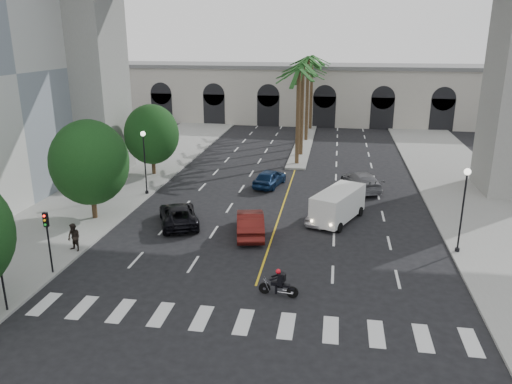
# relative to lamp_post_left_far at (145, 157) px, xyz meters

# --- Properties ---
(ground) EXTENTS (140.00, 140.00, 0.00)m
(ground) POSITION_rel_lamp_post_left_far_xyz_m (11.40, -16.00, -3.22)
(ground) COLOR black
(ground) RESTS_ON ground
(sidewalk_left) EXTENTS (8.00, 100.00, 0.15)m
(sidewalk_left) POSITION_rel_lamp_post_left_far_xyz_m (-3.60, -1.00, -3.15)
(sidewalk_left) COLOR gray
(sidewalk_left) RESTS_ON ground
(sidewalk_right) EXTENTS (8.00, 100.00, 0.15)m
(sidewalk_right) POSITION_rel_lamp_post_left_far_xyz_m (26.40, -1.00, -3.15)
(sidewalk_right) COLOR gray
(sidewalk_right) RESTS_ON ground
(median) EXTENTS (2.00, 24.00, 0.20)m
(median) POSITION_rel_lamp_post_left_far_xyz_m (11.40, 22.00, -3.12)
(median) COLOR gray
(median) RESTS_ON ground
(pier_building) EXTENTS (71.00, 10.50, 8.50)m
(pier_building) POSITION_rel_lamp_post_left_far_xyz_m (11.40, 39.00, 1.04)
(pier_building) COLOR #B9B2A6
(pier_building) RESTS_ON ground
(palm_a) EXTENTS (3.20, 3.20, 10.30)m
(palm_a) POSITION_rel_lamp_post_left_far_xyz_m (11.40, 12.00, 5.88)
(palm_a) COLOR #47331E
(palm_a) RESTS_ON ground
(palm_b) EXTENTS (3.20, 3.20, 10.60)m
(palm_b) POSITION_rel_lamp_post_left_far_xyz_m (11.50, 16.00, 6.15)
(palm_b) COLOR #47331E
(palm_b) RESTS_ON ground
(palm_c) EXTENTS (3.20, 3.20, 10.10)m
(palm_c) POSITION_rel_lamp_post_left_far_xyz_m (11.20, 20.00, 5.69)
(palm_c) COLOR #47331E
(palm_c) RESTS_ON ground
(palm_d) EXTENTS (3.20, 3.20, 10.90)m
(palm_d) POSITION_rel_lamp_post_left_far_xyz_m (11.55, 24.00, 6.43)
(palm_d) COLOR #47331E
(palm_d) RESTS_ON ground
(palm_e) EXTENTS (3.20, 3.20, 10.40)m
(palm_e) POSITION_rel_lamp_post_left_far_xyz_m (11.30, 28.00, 5.97)
(palm_e) COLOR #47331E
(palm_e) RESTS_ON ground
(palm_f) EXTENTS (3.20, 3.20, 10.70)m
(palm_f) POSITION_rel_lamp_post_left_far_xyz_m (11.60, 32.00, 6.24)
(palm_f) COLOR #47331E
(palm_f) RESTS_ON ground
(street_tree_mid) EXTENTS (5.44, 5.44, 7.21)m
(street_tree_mid) POSITION_rel_lamp_post_left_far_xyz_m (-1.60, -6.00, 0.99)
(street_tree_mid) COLOR #382616
(street_tree_mid) RESTS_ON ground
(street_tree_far) EXTENTS (5.04, 5.04, 6.68)m
(street_tree_far) POSITION_rel_lamp_post_left_far_xyz_m (-1.60, 6.00, 0.68)
(street_tree_far) COLOR #382616
(street_tree_far) RESTS_ON ground
(lamp_post_left_far) EXTENTS (0.40, 0.40, 5.35)m
(lamp_post_left_far) POSITION_rel_lamp_post_left_far_xyz_m (0.00, 0.00, 0.00)
(lamp_post_left_far) COLOR black
(lamp_post_left_far) RESTS_ON ground
(lamp_post_right) EXTENTS (0.40, 0.40, 5.35)m
(lamp_post_right) POSITION_rel_lamp_post_left_far_xyz_m (22.80, -8.00, 0.00)
(lamp_post_right) COLOR black
(lamp_post_right) RESTS_ON ground
(traffic_signal_near) EXTENTS (0.25, 0.18, 3.65)m
(traffic_signal_near) POSITION_rel_lamp_post_left_far_xyz_m (0.10, -18.50, -0.71)
(traffic_signal_near) COLOR black
(traffic_signal_near) RESTS_ON ground
(traffic_signal_far) EXTENTS (0.25, 0.18, 3.65)m
(traffic_signal_far) POSITION_rel_lamp_post_left_far_xyz_m (0.10, -14.50, -0.71)
(traffic_signal_far) COLOR black
(traffic_signal_far) RESTS_ON ground
(motorcycle_rider) EXTENTS (2.06, 0.57, 1.49)m
(motorcycle_rider) POSITION_rel_lamp_post_left_far_xyz_m (12.76, -14.83, -2.55)
(motorcycle_rider) COLOR black
(motorcycle_rider) RESTS_ON ground
(car_a) EXTENTS (2.64, 4.29, 1.36)m
(car_a) POSITION_rel_lamp_post_left_far_xyz_m (14.57, -3.95, -2.54)
(car_a) COLOR silver
(car_a) RESTS_ON ground
(car_b) EXTENTS (2.68, 5.24, 1.65)m
(car_b) POSITION_rel_lamp_post_left_far_xyz_m (9.90, -7.06, -2.40)
(car_b) COLOR #551411
(car_b) RESTS_ON ground
(car_c) EXTENTS (4.25, 5.77, 1.46)m
(car_c) POSITION_rel_lamp_post_left_far_xyz_m (4.63, -6.00, -2.49)
(car_c) COLOR black
(car_c) RESTS_ON ground
(car_d) EXTENTS (3.79, 5.76, 1.55)m
(car_d) POSITION_rel_lamp_post_left_far_xyz_m (17.52, 4.35, -2.45)
(car_d) COLOR slate
(car_d) RESTS_ON ground
(car_e) EXTENTS (2.79, 4.80, 1.53)m
(car_e) POSITION_rel_lamp_post_left_far_xyz_m (9.67, 4.13, -2.45)
(car_e) COLOR #10274C
(car_e) RESTS_ON ground
(cargo_van) EXTENTS (3.94, 5.70, 2.28)m
(cargo_van) POSITION_rel_lamp_post_left_far_xyz_m (15.57, -3.62, -1.95)
(cargo_van) COLOR white
(cargo_van) RESTS_ON ground
(pedestrian_b) EXTENTS (1.02, 0.90, 1.73)m
(pedestrian_b) POSITION_rel_lamp_post_left_far_xyz_m (-0.10, -11.62, -2.21)
(pedestrian_b) COLOR black
(pedestrian_b) RESTS_ON sidewalk_left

